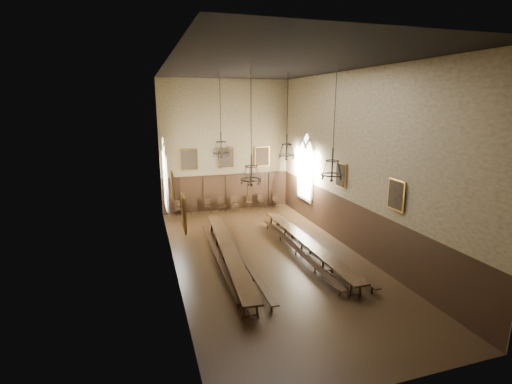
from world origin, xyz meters
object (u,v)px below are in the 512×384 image
chair_0 (178,211)px  chair_1 (194,210)px  chandelier_front_right (332,168)px  bench_right_inner (296,250)px  chair_4 (235,206)px  table_right (306,247)px  bench_right_outer (318,247)px  chandelier_front_left (251,171)px  table_left (228,256)px  chair_2 (208,209)px  chair_7 (276,203)px  bench_left_inner (240,254)px  chair_5 (249,205)px  chair_6 (261,204)px  bench_left_outer (218,258)px  chandelier_back_right (287,150)px  chair_3 (222,207)px  chandelier_back_left (221,148)px

chair_0 → chair_1: (1.06, -0.05, 0.01)m
chandelier_front_right → bench_right_inner: bearing=108.7°
chair_4 → chandelier_front_right: bearing=-89.6°
chair_4 → table_right: bearing=-88.6°
table_right → bench_right_outer: bearing=4.3°
chair_0 → chandelier_front_left: size_ratio=0.21×
table_left → bench_right_outer: table_left is taller
chair_2 → chair_7: 4.99m
bench_left_inner → bench_right_outer: bearing=-4.9°
chair_5 → chair_6: size_ratio=0.96×
table_right → chair_6: (0.52, 8.77, -0.08)m
bench_left_outer → bench_right_outer: 5.13m
table_left → chair_6: (4.48, 8.71, -0.10)m
bench_right_inner → chair_2: size_ratio=10.40×
chandelier_back_right → chair_5: bearing=93.8°
table_right → bench_left_inner: 3.36m
bench_left_outer → chandelier_back_right: 6.89m
bench_right_inner → chair_6: size_ratio=9.05×
chair_1 → chandelier_front_left: 12.28m
chair_3 → chair_5: bearing=-0.8°
chair_3 → chair_6: size_ratio=1.02×
chair_5 → chandelier_back_left: bearing=-99.7°
bench_left_outer → table_right: bearing=-3.6°
chair_2 → chandelier_front_right: chandelier_front_right is taller
bench_right_outer → chair_0: size_ratio=10.21×
bench_left_inner → chandelier_front_right: bearing=-34.3°
table_left → chair_3: chair_3 is taller
table_left → chandelier_back_right: bearing=34.2°
bench_right_outer → chair_3: size_ratio=9.46×
table_right → chandelier_back_right: 5.33m
chair_6 → chair_7: size_ratio=1.03×
table_right → bench_right_inner: (-0.52, 0.03, -0.12)m
chair_0 → chair_2: chair_0 is taller
chair_5 → table_right: bearing=-68.5°
table_right → chair_2: 9.38m
bench_left_outer → chair_2: bearing=83.0°
bench_left_inner → chandelier_front_left: size_ratio=2.32×
chair_4 → bench_right_outer: bearing=-84.0°
chair_0 → chandelier_back_right: size_ratio=0.21×
chair_7 → bench_left_inner: bearing=-110.6°
chair_1 → bench_right_outer: bearing=-45.0°
bench_left_outer → chandelier_front_left: chandelier_front_left is taller
chair_2 → chandelier_front_right: (3.53, -10.74, 4.47)m
table_left → chair_3: (1.56, 8.61, -0.10)m
chair_3 → chandelier_front_left: chandelier_front_left is taller
chair_5 → chair_6: bearing=18.2°
chair_2 → chair_7: chair_7 is taller
bench_right_outer → chair_6: size_ratio=9.67×
bench_right_inner → chair_1: size_ratio=9.19×
chair_2 → chair_6: bearing=-9.5°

